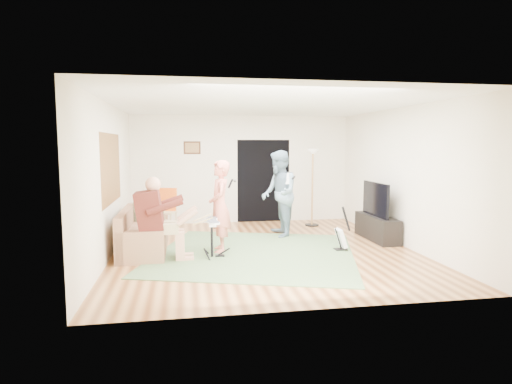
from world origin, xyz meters
TOP-DOWN VIEW (x-y plane):
  - floor at (0.00, 0.00)m, footprint 6.00×6.00m
  - walls at (0.00, 0.00)m, footprint 5.50×6.00m
  - ceiling at (0.00, 0.00)m, footprint 6.00×6.00m
  - window_blinds at (-2.74, 0.20)m, footprint 0.00×2.05m
  - doorway at (0.55, 2.99)m, footprint 2.10×0.00m
  - picture_frame at (-1.25, 2.99)m, footprint 0.42×0.03m
  - area_rug at (-0.21, -0.25)m, footprint 4.38×4.38m
  - sofa at (-2.29, 0.26)m, footprint 0.80×1.94m
  - drummer at (-1.86, -0.39)m, footprint 0.93×0.52m
  - drum_kit at (-1.00, -0.39)m, footprint 0.37×0.67m
  - singer at (-0.82, 0.00)m, footprint 0.41×0.62m
  - microphone at (-0.62, 0.00)m, footprint 0.06×0.06m
  - guitarist at (0.55, 1.14)m, footprint 0.71×0.90m
  - guitar_held at (0.75, 1.14)m, footprint 0.31×0.61m
  - guitar_spare at (1.42, -0.29)m, footprint 0.30×0.27m
  - torchiere_lamp at (1.61, 2.20)m, footprint 0.33×0.33m
  - dining_chair at (-1.89, 2.06)m, footprint 0.53×0.55m
  - tv_cabinet at (2.50, 0.49)m, footprint 0.40×1.40m
  - television at (2.45, 0.49)m, footprint 0.06×1.10m

SIDE VIEW (x-z plane):
  - floor at x=0.00m, z-range 0.00..0.00m
  - area_rug at x=-0.21m, z-range 0.00..0.02m
  - guitar_spare at x=1.42m, z-range -0.18..0.65m
  - tv_cabinet at x=2.50m, z-range 0.00..0.50m
  - sofa at x=-2.29m, z-range -0.13..0.65m
  - drum_kit at x=-1.00m, z-range -0.04..0.64m
  - dining_chair at x=-1.89m, z-range -0.14..0.84m
  - drummer at x=-1.86m, z-range -0.16..1.28m
  - singer at x=-0.82m, z-range 0.00..1.69m
  - television at x=2.45m, z-range 0.50..1.20m
  - guitarist at x=0.55m, z-range 0.00..1.86m
  - doorway at x=0.55m, z-range 0.00..2.10m
  - guitar_held at x=0.75m, z-range 1.13..1.39m
  - microphone at x=-0.62m, z-range 1.15..1.39m
  - torchiere_lamp at x=1.61m, z-range 0.35..2.22m
  - walls at x=0.00m, z-range 0.00..2.70m
  - window_blinds at x=-2.74m, z-range 0.53..2.58m
  - picture_frame at x=-1.25m, z-range 1.74..2.06m
  - ceiling at x=0.00m, z-range 2.70..2.70m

